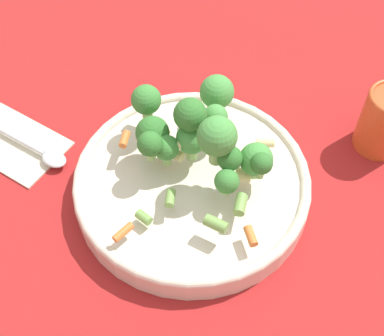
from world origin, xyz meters
TOP-DOWN VIEW (x-y plane):
  - ground_plane at (0.00, 0.00)m, footprint 3.00×3.00m
  - bowl at (0.00, 0.00)m, footprint 0.30×0.30m
  - pasta_salad at (-0.02, 0.02)m, footprint 0.25×0.24m
  - napkin at (-0.20, -0.17)m, footprint 0.17×0.14m
  - spoon at (-0.17, -0.15)m, footprint 0.17×0.10m

SIDE VIEW (x-z plane):
  - ground_plane at x=0.00m, z-range 0.00..0.00m
  - napkin at x=-0.20m, z-range 0.00..0.01m
  - spoon at x=-0.17m, z-range 0.01..0.02m
  - bowl at x=0.00m, z-range 0.00..0.04m
  - pasta_salad at x=-0.02m, z-range 0.04..0.14m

